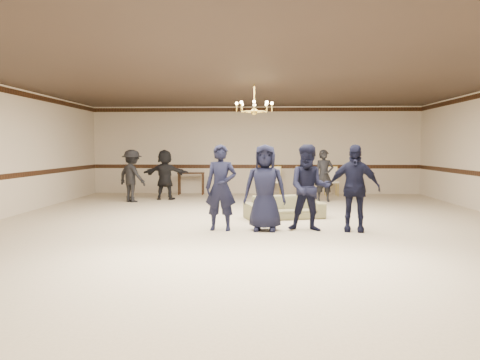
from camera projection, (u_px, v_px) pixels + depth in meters
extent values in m
cube|color=beige|center=(254.00, 225.00, 10.32)|extent=(12.00, 14.00, 0.01)
cube|color=black|center=(254.00, 78.00, 10.10)|extent=(12.00, 14.00, 0.01)
cube|color=beige|center=(255.00, 150.00, 17.19)|extent=(12.00, 0.01, 3.20)
cube|color=beige|center=(246.00, 162.00, 3.23)|extent=(12.00, 0.01, 3.20)
cube|color=#321B0F|center=(255.00, 167.00, 17.21)|extent=(12.00, 0.02, 0.14)
cube|color=#321B0F|center=(255.00, 110.00, 17.07)|extent=(12.00, 0.02, 0.14)
imported|color=black|center=(221.00, 188.00, 9.57)|extent=(0.68, 0.49, 1.77)
imported|color=black|center=(265.00, 188.00, 9.54)|extent=(0.90, 0.63, 1.77)
imported|color=black|center=(309.00, 188.00, 9.50)|extent=(0.93, 0.77, 1.77)
imported|color=black|center=(354.00, 188.00, 9.47)|extent=(1.10, 0.62, 1.77)
imported|color=olive|center=(284.00, 207.00, 11.21)|extent=(2.00, 1.24, 0.54)
imported|color=black|center=(132.00, 176.00, 14.56)|extent=(1.22, 1.09, 1.63)
imported|color=black|center=(165.00, 175.00, 15.23)|extent=(1.53, 0.54, 1.63)
imported|color=black|center=(324.00, 176.00, 14.64)|extent=(0.63, 0.44, 1.63)
cube|color=#311B10|center=(191.00, 183.00, 16.85)|extent=(0.99, 0.47, 0.81)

